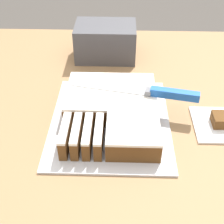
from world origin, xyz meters
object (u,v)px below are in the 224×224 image
(cake_board, at_px, (112,121))
(cake, at_px, (114,110))
(brownie, at_px, (224,120))
(storage_box, at_px, (107,41))
(knife, at_px, (162,93))

(cake_board, bearing_deg, cake, 52.75)
(cake, xyz_separation_m, brownie, (0.29, -0.01, -0.01))
(cake, bearing_deg, storage_box, 95.54)
(cake_board, distance_m, cake, 0.03)
(cake_board, distance_m, knife, 0.16)
(cake_board, xyz_separation_m, knife, (0.13, 0.04, 0.07))
(cake_board, distance_m, brownie, 0.30)
(cake_board, relative_size, storage_box, 1.80)
(cake, height_order, brownie, cake)
(cake_board, xyz_separation_m, brownie, (0.30, -0.01, 0.02))
(cake_board, xyz_separation_m, storage_box, (-0.03, 0.37, 0.06))
(knife, height_order, brownie, knife)
(cake_board, relative_size, brownie, 7.52)
(brownie, bearing_deg, knife, 164.40)
(cake_board, relative_size, knife, 1.08)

